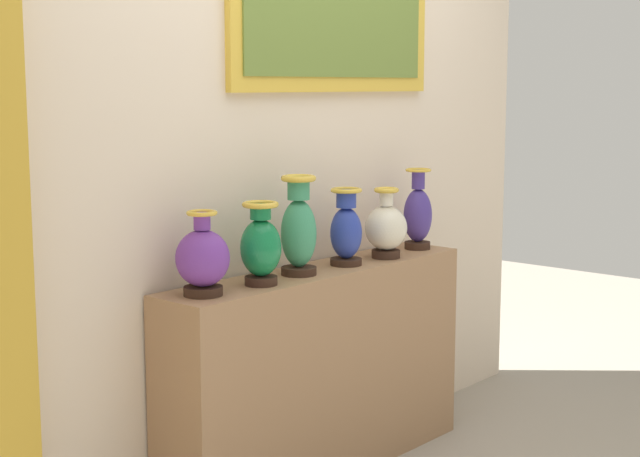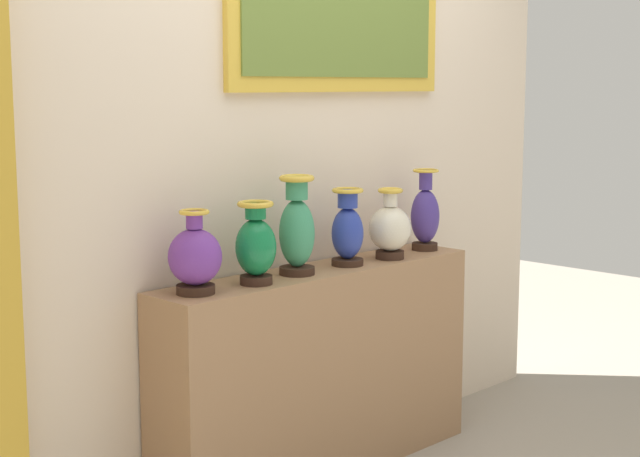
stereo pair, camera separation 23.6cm
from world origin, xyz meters
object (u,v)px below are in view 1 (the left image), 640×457
object	(u,v)px
vase_cobalt	(346,230)
vase_jade	(299,229)
vase_emerald	(261,246)
vase_indigo	(418,214)
vase_violet	(203,259)
vase_ivory	(386,228)

from	to	relation	value
vase_cobalt	vase_jade	bearing A→B (deg)	178.35
vase_emerald	vase_indigo	xyz separation A→B (m)	(1.01, 0.03, 0.01)
vase_violet	vase_cobalt	xyz separation A→B (m)	(0.76, -0.01, 0.01)
vase_cobalt	vase_ivory	xyz separation A→B (m)	(0.23, -0.02, -0.01)
vase_jade	vase_cobalt	size ratio (longest dim) A/B	1.22
vase_ivory	vase_indigo	bearing A→B (deg)	6.49
vase_emerald	vase_indigo	world-z (taller)	vase_indigo
vase_ivory	vase_cobalt	bearing A→B (deg)	174.39
vase_jade	vase_ivory	world-z (taller)	vase_jade
vase_jade	vase_indigo	distance (m)	0.78
vase_violet	vase_emerald	bearing A→B (deg)	-6.01
vase_jade	vase_indigo	xyz separation A→B (m)	(0.78, -0.00, -0.02)
vase_cobalt	vase_indigo	bearing A→B (deg)	0.88
vase_violet	vase_indigo	xyz separation A→B (m)	(1.26, -0.00, 0.03)
vase_emerald	vase_indigo	size ratio (longest dim) A/B	0.85
vase_cobalt	vase_ivory	size ratio (longest dim) A/B	1.05
vase_violet	vase_ivory	size ratio (longest dim) A/B	1.00
vase_cobalt	vase_emerald	bearing A→B (deg)	-177.99
vase_jade	vase_cobalt	bearing A→B (deg)	-1.65
vase_jade	vase_emerald	bearing A→B (deg)	-173.69
vase_emerald	vase_jade	bearing A→B (deg)	6.31
vase_emerald	vase_ivory	world-z (taller)	vase_emerald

